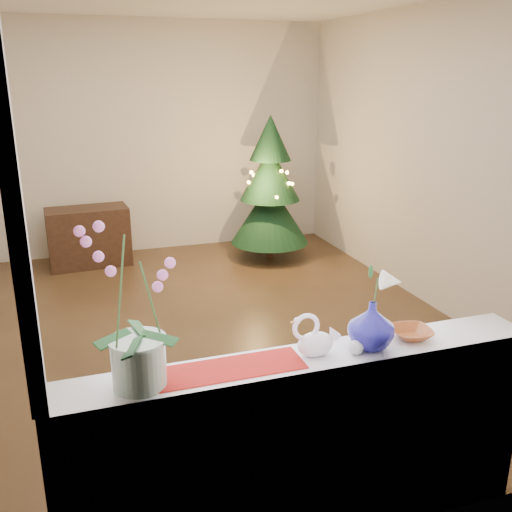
{
  "coord_description": "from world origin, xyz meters",
  "views": [
    {
      "loc": [
        -0.91,
        -4.4,
        2.09
      ],
      "look_at": [
        0.1,
        -1.4,
        1.07
      ],
      "focal_mm": 40.0,
      "sensor_mm": 36.0,
      "label": 1
    }
  ],
  "objects_px": {
    "orchid_pot": "(135,307)",
    "swan": "(316,335)",
    "blue_vase": "(372,322)",
    "paperweight": "(356,347)",
    "xmas_tree": "(270,188)",
    "side_table": "(89,237)",
    "amber_dish": "(411,334)"
  },
  "relations": [
    {
      "from": "paperweight",
      "to": "side_table",
      "type": "bearing_deg",
      "value": 101.82
    },
    {
      "from": "blue_vase",
      "to": "side_table",
      "type": "bearing_deg",
      "value": 103.04
    },
    {
      "from": "orchid_pot",
      "to": "swan",
      "type": "relative_size",
      "value": 2.99
    },
    {
      "from": "amber_dish",
      "to": "side_table",
      "type": "xyz_separation_m",
      "value": [
        -1.26,
        4.44,
        -0.61
      ]
    },
    {
      "from": "orchid_pot",
      "to": "side_table",
      "type": "relative_size",
      "value": 0.76
    },
    {
      "from": "xmas_tree",
      "to": "side_table",
      "type": "xyz_separation_m",
      "value": [
        -2.04,
        0.39,
        -0.5
      ]
    },
    {
      "from": "blue_vase",
      "to": "swan",
      "type": "bearing_deg",
      "value": 177.37
    },
    {
      "from": "blue_vase",
      "to": "xmas_tree",
      "type": "xyz_separation_m",
      "value": [
        1.0,
        4.07,
        -0.21
      ]
    },
    {
      "from": "amber_dish",
      "to": "orchid_pot",
      "type": "bearing_deg",
      "value": -178.74
    },
    {
      "from": "blue_vase",
      "to": "paperweight",
      "type": "bearing_deg",
      "value": -157.2
    },
    {
      "from": "paperweight",
      "to": "amber_dish",
      "type": "relative_size",
      "value": 0.42
    },
    {
      "from": "orchid_pot",
      "to": "amber_dish",
      "type": "distance_m",
      "value": 1.29
    },
    {
      "from": "paperweight",
      "to": "orchid_pot",
      "type": "bearing_deg",
      "value": 177.76
    },
    {
      "from": "side_table",
      "to": "paperweight",
      "type": "bearing_deg",
      "value": -81.84
    },
    {
      "from": "blue_vase",
      "to": "xmas_tree",
      "type": "relative_size",
      "value": 0.15
    },
    {
      "from": "blue_vase",
      "to": "side_table",
      "type": "xyz_separation_m",
      "value": [
        -1.03,
        4.46,
        -0.71
      ]
    },
    {
      "from": "swan",
      "to": "paperweight",
      "type": "bearing_deg",
      "value": -24.96
    },
    {
      "from": "blue_vase",
      "to": "paperweight",
      "type": "relative_size",
      "value": 3.72
    },
    {
      "from": "side_table",
      "to": "swan",
      "type": "bearing_deg",
      "value": -83.85
    },
    {
      "from": "xmas_tree",
      "to": "side_table",
      "type": "bearing_deg",
      "value": 169.13
    },
    {
      "from": "xmas_tree",
      "to": "side_table",
      "type": "distance_m",
      "value": 2.13
    },
    {
      "from": "orchid_pot",
      "to": "blue_vase",
      "type": "bearing_deg",
      "value": 0.11
    },
    {
      "from": "blue_vase",
      "to": "xmas_tree",
      "type": "height_order",
      "value": "xmas_tree"
    },
    {
      "from": "paperweight",
      "to": "side_table",
      "type": "relative_size",
      "value": 0.08
    },
    {
      "from": "paperweight",
      "to": "side_table",
      "type": "xyz_separation_m",
      "value": [
        -0.94,
        4.5,
        -0.62
      ]
    },
    {
      "from": "side_table",
      "to": "amber_dish",
      "type": "bearing_deg",
      "value": -77.78
    },
    {
      "from": "blue_vase",
      "to": "xmas_tree",
      "type": "distance_m",
      "value": 4.2
    },
    {
      "from": "orchid_pot",
      "to": "amber_dish",
      "type": "xyz_separation_m",
      "value": [
        1.25,
        0.03,
        -0.31
      ]
    },
    {
      "from": "amber_dish",
      "to": "xmas_tree",
      "type": "bearing_deg",
      "value": 79.17
    },
    {
      "from": "blue_vase",
      "to": "amber_dish",
      "type": "height_order",
      "value": "blue_vase"
    },
    {
      "from": "paperweight",
      "to": "side_table",
      "type": "distance_m",
      "value": 4.64
    },
    {
      "from": "paperweight",
      "to": "amber_dish",
      "type": "bearing_deg",
      "value": 11.23
    }
  ]
}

